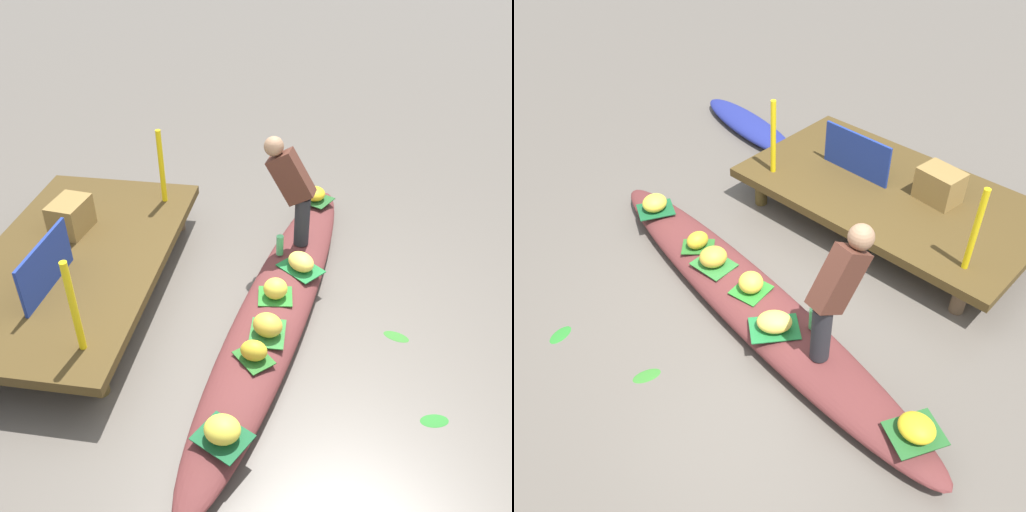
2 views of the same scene
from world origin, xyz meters
The scene contains 24 objects.
canal_water centered at (0.00, 0.00, 0.00)m, with size 40.00×40.00×0.00m, color #615950.
dock_platform centered at (0.13, 2.06, 0.36)m, with size 3.20×1.80×0.42m.
vendor_boat centered at (0.00, 0.00, 0.13)m, with size 4.64×0.65×0.26m, color brown.
moored_boat centered at (-2.49, 2.48, 0.09)m, with size 2.01×0.48×0.19m, color navy.
leaf_mat_0 centered at (-0.52, 0.02, 0.26)m, with size 0.38×0.31×0.01m, color #307933.
banana_bunch_0 centered at (-0.52, 0.02, 0.36)m, with size 0.27×0.24×0.19m, color gold.
leaf_mat_1 centered at (-0.01, 0.01, 0.26)m, with size 0.32×0.30×0.01m, color #2C842C.
banana_bunch_1 centered at (-0.01, 0.01, 0.36)m, with size 0.23×0.23×0.19m, color yellow.
leaf_mat_2 centered at (-1.64, 0.20, 0.26)m, with size 0.38×0.31×0.01m, color #17572F.
banana_bunch_2 centered at (-1.64, 0.20, 0.35)m, with size 0.27×0.24×0.18m, color yellow.
leaf_mat_3 centered at (1.89, -0.23, 0.26)m, with size 0.39×0.32×0.01m, color #255E29.
banana_bunch_3 centered at (1.89, -0.23, 0.33)m, with size 0.28×0.25×0.15m, color yellow.
leaf_mat_4 centered at (-0.83, 0.09, 0.26)m, with size 0.32×0.23×0.01m, color #2A6A26.
banana_bunch_4 centered at (-0.83, 0.09, 0.35)m, with size 0.23×0.18×0.17m, color gold.
leaf_mat_5 centered at (0.47, -0.18, 0.26)m, with size 0.42×0.30×0.01m, color #207538.
banana_bunch_5 centered at (0.47, -0.18, 0.34)m, with size 0.30×0.23×0.17m, color #F9D855.
vendor_person centered at (0.95, -0.02, 0.94)m, with size 0.26×0.55×1.18m.
water_bottle centered at (0.70, 0.05, 0.37)m, with size 0.08×0.08×0.22m, color #53BD6D.
market_banner centered at (-0.37, 2.06, 0.67)m, with size 0.88×0.03×0.49m, color navy.
railing_post_west centered at (-1.07, 1.46, 0.85)m, with size 0.06×0.06×0.86m, color yellow.
railing_post_east centered at (1.33, 1.46, 0.85)m, with size 0.06×0.06×0.86m, color yellow.
produce_crate centered at (0.57, 2.24, 0.60)m, with size 0.44×0.32×0.35m, color olive.
drifting_plant_0 centered at (-1.05, -1.40, 0.00)m, with size 0.23×0.13×0.01m, color #287C2A.
drifting_plant_2 centered at (-0.11, -1.14, 0.00)m, with size 0.24×0.12×0.01m, color #337929.
Camera 2 is at (2.66, -2.57, 3.86)m, focal length 39.52 mm.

